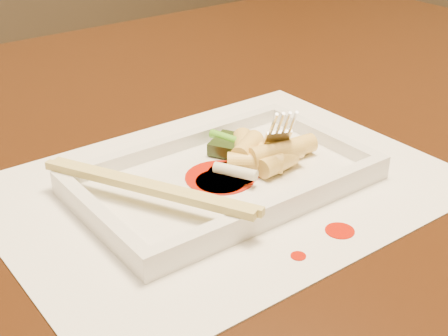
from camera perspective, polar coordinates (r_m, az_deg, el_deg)
table at (r=0.71m, az=-3.09°, el=-4.54°), size 1.40×0.90×0.75m
placemat at (r=0.57m, az=0.00°, el=-1.67°), size 0.40×0.30×0.00m
sauce_splatter_a at (r=0.51m, az=10.54°, el=-5.66°), size 0.02×0.02×0.00m
sauce_splatter_b at (r=0.48m, az=6.80°, el=-7.99°), size 0.01×0.01×0.00m
plate_base at (r=0.56m, az=0.00°, el=-1.26°), size 0.26×0.16×0.01m
plate_rim_far at (r=0.61m, az=-4.16°, el=2.36°), size 0.26×0.01×0.01m
plate_rim_near at (r=0.51m, az=5.02°, el=-3.44°), size 0.26×0.01×0.01m
plate_rim_left at (r=0.50m, az=-11.38°, el=-4.29°), size 0.01×0.14×0.01m
plate_rim_right at (r=0.63m, az=9.03°, el=2.94°), size 0.01×0.14×0.01m
veg_piece at (r=0.61m, az=0.38°, el=2.16°), size 0.05×0.04×0.01m
scallion_white at (r=0.55m, az=1.05°, el=-0.31°), size 0.03×0.04×0.01m
scallion_green at (r=0.59m, az=2.09°, el=2.13°), size 0.03×0.08×0.01m
chopstick_a at (r=0.51m, az=-7.33°, el=-1.85°), size 0.10×0.18×0.01m
chopstick_b at (r=0.52m, az=-6.57°, el=-1.59°), size 0.10×0.18×0.01m
fork at (r=0.58m, az=4.48°, el=8.17°), size 0.09×0.10×0.14m
sauce_blob_0 at (r=0.55m, az=-0.30°, el=-1.26°), size 0.05×0.05×0.00m
sauce_blob_1 at (r=0.57m, az=0.86°, el=-0.52°), size 0.05×0.05×0.00m
sauce_blob_2 at (r=0.56m, az=-0.35°, el=-0.85°), size 0.06×0.06×0.00m
rice_cake_0 at (r=0.58m, az=2.61°, el=1.34°), size 0.04×0.05×0.02m
rice_cake_1 at (r=0.59m, az=6.17°, el=1.82°), size 0.05×0.02×0.02m
rice_cake_2 at (r=0.57m, az=4.81°, el=1.40°), size 0.05×0.03×0.02m
rice_cake_3 at (r=0.57m, az=4.90°, el=0.51°), size 0.04×0.02×0.02m
rice_cake_4 at (r=0.58m, az=3.65°, el=1.17°), size 0.03×0.05×0.02m
rice_cake_5 at (r=0.58m, az=2.15°, el=1.89°), size 0.04×0.04×0.02m
rice_cake_6 at (r=0.57m, az=2.86°, el=0.47°), size 0.05×0.05×0.02m
rice_cake_7 at (r=0.59m, az=1.87°, el=1.88°), size 0.04×0.05×0.02m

